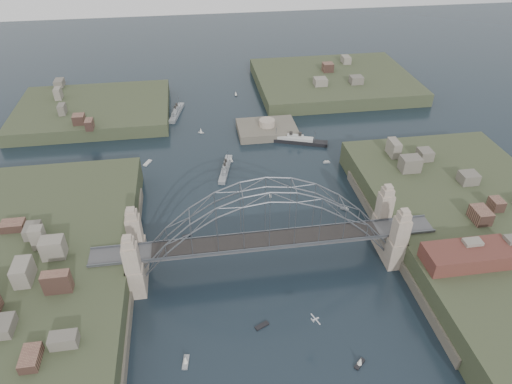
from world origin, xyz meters
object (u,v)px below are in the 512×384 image
object	(u,v)px
fort_island	(267,134)
wharf_shed	(468,256)
naval_cruiser_far	(177,112)
ocean_liner	(295,140)
naval_cruiser_near	(225,169)
bridge	(267,227)

from	to	relation	value
fort_island	wharf_shed	bearing A→B (deg)	-69.15
naval_cruiser_far	ocean_liner	xyz separation A→B (m)	(42.83, -30.45, -0.02)
naval_cruiser_far	naval_cruiser_near	bearing A→B (deg)	-71.02
fort_island	naval_cruiser_near	bearing A→B (deg)	-126.60
naval_cruiser_near	ocean_liner	distance (m)	31.12
bridge	naval_cruiser_near	world-z (taller)	bridge
wharf_shed	naval_cruiser_near	world-z (taller)	wharf_shed
fort_island	naval_cruiser_far	size ratio (longest dim) A/B	1.25
naval_cruiser_near	naval_cruiser_far	distance (m)	48.37
naval_cruiser_far	ocean_liner	distance (m)	52.55
bridge	fort_island	distance (m)	72.14
fort_island	wharf_shed	distance (m)	90.48
wharf_shed	naval_cruiser_far	xyz separation A→B (m)	(-65.84, 105.36, -9.08)
bridge	naval_cruiser_far	world-z (taller)	bridge
bridge	naval_cruiser_near	xyz separation A→B (m)	(-6.11, 45.61, -11.54)
bridge	fort_island	world-z (taller)	bridge
fort_island	wharf_shed	size ratio (longest dim) A/B	1.10
bridge	wharf_shed	bearing A→B (deg)	-17.65
fort_island	naval_cruiser_near	size ratio (longest dim) A/B	1.30
naval_cruiser_near	fort_island	bearing A→B (deg)	53.40
wharf_shed	naval_cruiser_far	bearing A→B (deg)	122.00
bridge	ocean_liner	world-z (taller)	bridge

